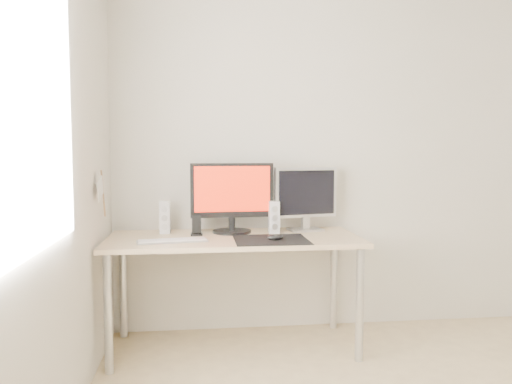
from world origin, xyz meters
TOP-DOWN VIEW (x-y plane):
  - wall_back at (0.00, 1.75)m, footprint 3.50×0.00m
  - wall_left at (-1.75, 0.00)m, footprint 0.00×3.50m
  - window_pane at (-1.74, 0.00)m, footprint 0.00×1.30m
  - mousepad at (-0.71, 1.23)m, footprint 0.45×0.40m
  - mouse at (-0.69, 1.20)m, footprint 0.10×0.06m
  - desk at (-0.93, 1.38)m, footprint 1.60×0.70m
  - main_monitor at (-0.93, 1.53)m, footprint 0.55×0.27m
  - second_monitor at (-0.42, 1.56)m, footprint 0.45×0.20m
  - speaker_left at (-1.37, 1.57)m, footprint 0.07×0.08m
  - speaker_right at (-0.65, 1.49)m, footprint 0.07×0.08m
  - keyboard at (-1.31, 1.23)m, footprint 0.43×0.18m
  - phone_dock at (-1.17, 1.45)m, footprint 0.08×0.06m
  - pennant at (-1.72, 1.24)m, footprint 0.01×0.23m

SIDE VIEW (x-z plane):
  - desk at x=-0.93m, z-range 0.29..1.02m
  - mousepad at x=-0.71m, z-range 0.73..0.73m
  - keyboard at x=-1.31m, z-range 0.73..0.75m
  - mouse at x=-0.69m, z-range 0.73..0.77m
  - phone_dock at x=-1.17m, z-range 0.70..0.84m
  - speaker_left at x=-1.37m, z-range 0.73..0.94m
  - speaker_right at x=-0.65m, z-range 0.73..0.94m
  - second_monitor at x=-0.42m, z-range 0.75..1.19m
  - main_monitor at x=-0.93m, z-range 0.75..1.22m
  - pennant at x=-1.72m, z-range 0.90..1.19m
  - wall_back at x=0.00m, z-range -0.50..3.00m
  - wall_left at x=-1.75m, z-range -0.50..3.00m
  - window_pane at x=-1.74m, z-range 0.85..2.15m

